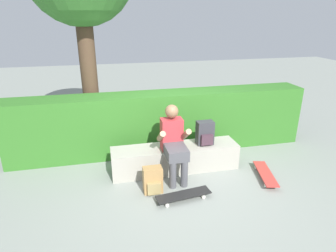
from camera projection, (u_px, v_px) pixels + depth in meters
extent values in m
plane|color=gray|center=(181.00, 181.00, 4.62)|extent=(24.00, 24.00, 0.00)
cube|color=#9C998C|center=(175.00, 158.00, 4.90)|extent=(2.13, 0.48, 0.43)
cube|color=#B73338|center=(172.00, 134.00, 4.64)|extent=(0.34, 0.22, 0.52)
sphere|color=#8C6647|center=(172.00, 111.00, 4.50)|extent=(0.21, 0.21, 0.21)
cube|color=#4C4C51|center=(176.00, 152.00, 4.43)|extent=(0.32, 0.40, 0.17)
cylinder|color=#4C4C51|center=(173.00, 175.00, 4.38)|extent=(0.11, 0.11, 0.43)
cylinder|color=#4C4C51|center=(184.00, 174.00, 4.42)|extent=(0.11, 0.11, 0.43)
cylinder|color=#8C6647|center=(161.00, 136.00, 4.46)|extent=(0.09, 0.33, 0.27)
cylinder|color=#8C6647|center=(186.00, 134.00, 4.54)|extent=(0.09, 0.33, 0.27)
cube|color=black|center=(184.00, 195.00, 4.13)|extent=(0.82, 0.30, 0.02)
cylinder|color=silver|center=(199.00, 191.00, 4.31)|extent=(0.06, 0.04, 0.05)
cylinder|color=silver|center=(203.00, 197.00, 4.18)|extent=(0.06, 0.04, 0.05)
cylinder|color=silver|center=(163.00, 199.00, 4.13)|extent=(0.06, 0.04, 0.05)
cylinder|color=silver|center=(167.00, 205.00, 4.00)|extent=(0.06, 0.04, 0.05)
cube|color=#BC3833|center=(265.00, 173.00, 4.69)|extent=(0.39, 0.82, 0.02)
cylinder|color=silver|center=(256.00, 168.00, 4.97)|extent=(0.04, 0.06, 0.05)
cylinder|color=silver|center=(265.00, 168.00, 4.96)|extent=(0.04, 0.06, 0.05)
cylinder|color=silver|center=(265.00, 186.00, 4.45)|extent=(0.04, 0.06, 0.05)
cylinder|color=silver|center=(275.00, 186.00, 4.44)|extent=(0.04, 0.06, 0.05)
cube|color=#333338|center=(205.00, 133.00, 4.85)|extent=(0.28, 0.18, 0.40)
cube|color=#412A35|center=(207.00, 140.00, 4.78)|extent=(0.20, 0.05, 0.18)
cube|color=#A37A47|center=(153.00, 180.00, 4.28)|extent=(0.28, 0.18, 0.40)
cube|color=#9A8451|center=(154.00, 189.00, 4.21)|extent=(0.20, 0.05, 0.18)
cube|color=#2F6A23|center=(161.00, 122.00, 5.51)|extent=(5.56, 0.57, 1.14)
cylinder|color=#473323|center=(89.00, 73.00, 5.47)|extent=(0.31, 0.31, 2.88)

